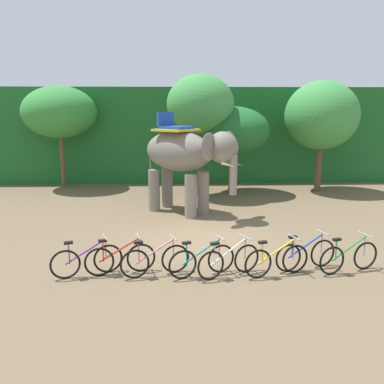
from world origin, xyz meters
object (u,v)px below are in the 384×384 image
(tree_center, at_px, (232,131))
(bike_pink, at_px, (155,260))
(bike_green, at_px, (349,257))
(bike_purple, at_px, (87,260))
(tree_center_left, at_px, (59,112))
(tree_far_right, at_px, (200,104))
(tree_left, at_px, (322,116))
(bike_red, at_px, (120,259))
(bike_blue, at_px, (306,254))
(bike_white, at_px, (229,261))
(elephant, at_px, (185,156))
(bike_yellow, at_px, (277,260))
(bike_teal, at_px, (202,260))

(tree_center, xyz_separation_m, bike_pink, (-3.06, -9.53, -2.52))
(tree_center, height_order, bike_pink, tree_center)
(bike_green, bearing_deg, bike_purple, 179.94)
(tree_center_left, relative_size, tree_far_right, 0.93)
(tree_left, bearing_deg, tree_center, -175.21)
(bike_red, bearing_deg, bike_blue, 1.68)
(tree_far_right, bearing_deg, bike_purple, -109.82)
(tree_center, bearing_deg, bike_white, -97.72)
(elephant, xyz_separation_m, bike_purple, (-2.46, -5.84, -1.82))
(tree_left, relative_size, elephant, 1.35)
(bike_purple, bearing_deg, bike_pink, -1.77)
(bike_pink, bearing_deg, bike_white, -3.15)
(tree_center, distance_m, bike_white, 10.04)
(tree_center_left, distance_m, elephant, 8.13)
(bike_yellow, distance_m, bike_blue, 0.89)
(tree_far_right, relative_size, tree_center, 1.34)
(bike_white, height_order, bike_green, same)
(bike_pink, xyz_separation_m, bike_yellow, (2.89, -0.10, 0.00))
(bike_purple, bearing_deg, elephant, 67.17)
(bike_white, bearing_deg, bike_green, 2.71)
(tree_left, xyz_separation_m, bike_teal, (-6.15, -9.94, -3.19))
(bike_blue, bearing_deg, bike_red, -178.32)
(bike_blue, bearing_deg, bike_green, -12.51)
(tree_center_left, xyz_separation_m, bike_teal, (6.25, -11.24, -3.34))
(bike_yellow, height_order, bike_blue, same)
(tree_center, bearing_deg, bike_red, -112.54)
(bike_purple, relative_size, bike_yellow, 0.98)
(tree_left, relative_size, bike_yellow, 3.14)
(tree_far_right, distance_m, bike_yellow, 9.81)
(tree_center_left, relative_size, bike_purple, 3.08)
(bike_green, bearing_deg, bike_teal, -178.46)
(elephant, relative_size, bike_blue, 2.34)
(tree_center, relative_size, bike_pink, 2.45)
(tree_far_right, xyz_separation_m, bike_teal, (-0.45, -8.94, -3.69))
(bike_green, bearing_deg, elephant, 123.45)
(tree_far_right, relative_size, tree_left, 1.04)
(tree_left, height_order, bike_teal, tree_left)
(bike_purple, xyz_separation_m, bike_teal, (2.74, -0.10, 0.00))
(bike_teal, distance_m, bike_white, 0.64)
(bike_red, xyz_separation_m, bike_pink, (0.85, -0.13, 0.00))
(bike_purple, bearing_deg, bike_blue, 2.30)
(tree_center_left, xyz_separation_m, tree_left, (12.40, -1.30, -0.14))
(tree_far_right, relative_size, bike_pink, 3.27)
(tree_far_right, relative_size, bike_yellow, 3.25)
(bike_teal, bearing_deg, bike_yellow, -1.61)
(tree_far_right, relative_size, bike_teal, 3.32)
(elephant, relative_size, bike_teal, 2.38)
(bike_teal, relative_size, bike_green, 0.98)
(tree_center_left, height_order, bike_blue, tree_center_left)
(tree_left, height_order, bike_green, tree_left)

